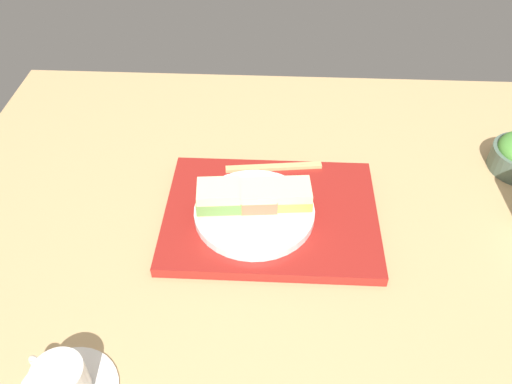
# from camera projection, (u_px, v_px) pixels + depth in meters

# --- Properties ---
(ground_plane) EXTENTS (1.40, 1.00, 0.03)m
(ground_plane) POSITION_uv_depth(u_px,v_px,m) (300.00, 220.00, 0.98)
(ground_plane) COLOR tan
(serving_tray) EXTENTS (0.39, 0.29, 0.02)m
(serving_tray) POSITION_uv_depth(u_px,v_px,m) (271.00, 215.00, 0.96)
(serving_tray) COLOR maroon
(serving_tray) RESTS_ON ground_plane
(sandwich_plate) EXTENTS (0.22, 0.22, 0.02)m
(sandwich_plate) POSITION_uv_depth(u_px,v_px,m) (254.00, 212.00, 0.94)
(sandwich_plate) COLOR silver
(sandwich_plate) RESTS_ON serving_tray
(sandwich_near) EXTENTS (0.08, 0.07, 0.05)m
(sandwich_near) POSITION_uv_depth(u_px,v_px,m) (289.00, 197.00, 0.92)
(sandwich_near) COLOR beige
(sandwich_near) RESTS_ON sandwich_plate
(sandwich_middle) EXTENTS (0.08, 0.06, 0.05)m
(sandwich_middle) POSITION_uv_depth(u_px,v_px,m) (254.00, 199.00, 0.91)
(sandwich_middle) COLOR beige
(sandwich_middle) RESTS_ON sandwich_plate
(sandwich_far) EXTENTS (0.08, 0.07, 0.06)m
(sandwich_far) POSITION_uv_depth(u_px,v_px,m) (219.00, 199.00, 0.91)
(sandwich_far) COLOR beige
(sandwich_far) RESTS_ON sandwich_plate
(chopsticks_pair) EXTENTS (0.19, 0.04, 0.01)m
(chopsticks_pair) POSITION_uv_depth(u_px,v_px,m) (274.00, 167.00, 1.04)
(chopsticks_pair) COLOR tan
(chopsticks_pair) RESTS_ON serving_tray
(coffee_cup) EXTENTS (0.14, 0.14, 0.06)m
(coffee_cup) POSITION_uv_depth(u_px,v_px,m) (63.00, 384.00, 0.70)
(coffee_cup) COLOR silver
(coffee_cup) RESTS_ON ground_plane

